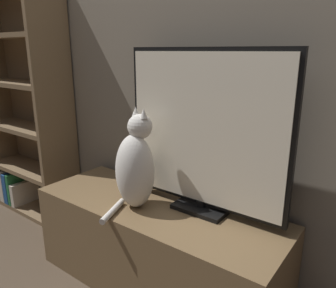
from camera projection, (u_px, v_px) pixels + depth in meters
wall_back at (190, 21)px, 1.55m from camera, size 4.80×0.05×2.60m
tv_stand at (156, 246)px, 1.64m from camera, size 1.27×0.46×0.45m
tv at (204, 134)px, 1.44m from camera, size 0.79×0.15×0.74m
cat at (136, 167)px, 1.53m from camera, size 0.23×0.34×0.48m
bookshelf at (28, 113)px, 2.35m from camera, size 0.79×0.28×1.58m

